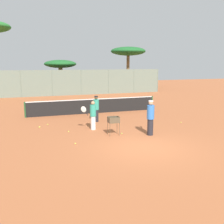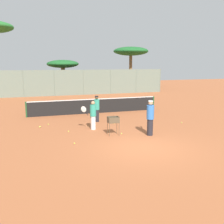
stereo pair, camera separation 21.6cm
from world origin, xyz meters
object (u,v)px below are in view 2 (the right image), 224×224
at_px(player_white_outfit, 93,115).
at_px(player_red_cap, 150,117).
at_px(tennis_net, 95,106).
at_px(player_yellow_shirt, 97,108).
at_px(ball_cart, 113,121).
at_px(parked_car, 79,86).

height_order(player_white_outfit, player_red_cap, player_red_cap).
distance_m(tennis_net, player_yellow_shirt, 2.82).
height_order(tennis_net, ball_cart, tennis_net).
xyz_separation_m(tennis_net, player_yellow_shirt, (-0.58, -2.74, 0.29)).
relative_size(player_white_outfit, player_red_cap, 0.89).
bearing_deg(player_red_cap, parked_car, 27.19).
bearing_deg(ball_cart, player_yellow_shirt, 89.57).
height_order(player_red_cap, parked_car, player_red_cap).
bearing_deg(ball_cart, player_white_outfit, 115.67).
bearing_deg(tennis_net, parked_car, 83.13).
bearing_deg(player_white_outfit, parked_car, -77.46).
bearing_deg(player_red_cap, ball_cart, 99.49).
bearing_deg(player_yellow_shirt, parked_car, -9.60).
distance_m(player_white_outfit, player_yellow_shirt, 1.98).
bearing_deg(tennis_net, player_yellow_shirt, -101.92).
xyz_separation_m(player_red_cap, parked_car, (0.65, 21.79, -0.26)).
height_order(player_red_cap, ball_cart, player_red_cap).
bearing_deg(player_yellow_shirt, tennis_net, -13.86).
relative_size(player_yellow_shirt, parked_car, 0.39).
bearing_deg(ball_cart, tennis_net, 84.28).
distance_m(player_yellow_shirt, ball_cart, 3.28).
bearing_deg(ball_cart, player_red_cap, -19.41).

